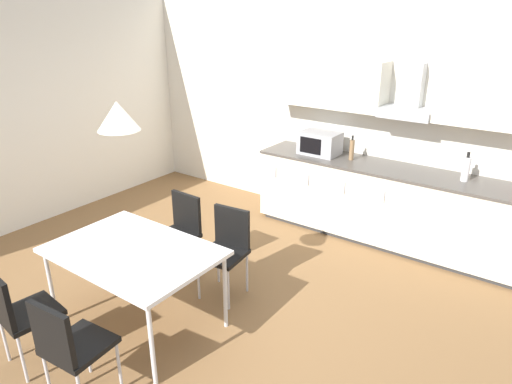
% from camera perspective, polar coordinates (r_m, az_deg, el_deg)
% --- Properties ---
extents(ground_plane, '(8.75, 7.87, 0.02)m').
position_cam_1_polar(ground_plane, '(4.56, -7.50, -13.59)').
color(ground_plane, brown).
extents(wall_back, '(7.00, 0.10, 2.88)m').
position_cam_1_polar(wall_back, '(6.05, 9.46, 10.30)').
color(wall_back, silver).
rests_on(wall_back, ground_plane).
extents(wall_left, '(0.10, 6.30, 2.88)m').
position_cam_1_polar(wall_left, '(6.29, -28.70, 8.37)').
color(wall_left, silver).
rests_on(wall_left, ground_plane).
extents(kitchen_counter, '(3.39, 0.67, 0.93)m').
position_cam_1_polar(kitchen_counter, '(5.63, 16.68, -1.63)').
color(kitchen_counter, '#333333').
rests_on(kitchen_counter, ground_plane).
extents(backsplash_tile, '(3.37, 0.02, 0.50)m').
position_cam_1_polar(backsplash_tile, '(5.68, 18.51, 5.97)').
color(backsplash_tile, silver).
rests_on(backsplash_tile, kitchen_counter).
extents(upper_wall_cabinets, '(3.37, 0.40, 0.58)m').
position_cam_1_polar(upper_wall_cabinets, '(5.41, 18.76, 11.81)').
color(upper_wall_cabinets, silver).
extents(microwave, '(0.48, 0.35, 0.28)m').
position_cam_1_polar(microwave, '(5.79, 7.99, 6.07)').
color(microwave, '#ADADB2').
rests_on(microwave, kitchen_counter).
extents(bottle_brown, '(0.06, 0.06, 0.30)m').
position_cam_1_polar(bottle_brown, '(5.63, 11.88, 5.22)').
color(bottle_brown, brown).
rests_on(bottle_brown, kitchen_counter).
extents(bottle_white, '(0.08, 0.08, 0.32)m').
position_cam_1_polar(bottle_white, '(5.29, 24.76, 2.65)').
color(bottle_white, white).
rests_on(bottle_white, kitchen_counter).
extents(dining_table, '(1.40, 0.96, 0.76)m').
position_cam_1_polar(dining_table, '(4.00, -15.07, -7.52)').
color(dining_table, white).
rests_on(dining_table, ground_plane).
extents(chair_far_left, '(0.41, 0.41, 0.87)m').
position_cam_1_polar(chair_far_left, '(4.79, -9.44, -4.33)').
color(chair_far_left, black).
rests_on(chair_far_left, ground_plane).
extents(chair_far_right, '(0.44, 0.44, 0.87)m').
position_cam_1_polar(chair_far_right, '(4.41, -3.67, -6.44)').
color(chair_far_right, black).
rests_on(chair_far_right, ground_plane).
extents(chair_near_left, '(0.44, 0.44, 0.87)m').
position_cam_1_polar(chair_near_left, '(3.96, -27.69, -12.80)').
color(chair_near_left, black).
rests_on(chair_near_left, ground_plane).
extents(chair_near_right, '(0.43, 0.43, 0.87)m').
position_cam_1_polar(chair_near_right, '(3.47, -22.46, -17.02)').
color(chair_near_right, black).
rests_on(chair_near_right, ground_plane).
extents(pendant_lamp, '(0.32, 0.32, 0.22)m').
position_cam_1_polar(pendant_lamp, '(3.59, -16.89, 9.08)').
color(pendant_lamp, silver).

